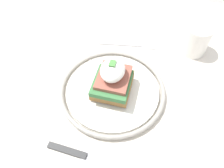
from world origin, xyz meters
TOP-DOWN VIEW (x-y plane):
  - dining_table at (0.00, 0.00)m, footprint 0.83×0.87m
  - plate at (0.00, 0.02)m, footprint 0.23×0.23m
  - sandwich at (0.00, 0.02)m, footprint 0.09×0.08m
  - fork at (-0.16, 0.03)m, footprint 0.04×0.15m
  - knife at (0.15, 0.01)m, footprint 0.02×0.17m
  - cup at (-0.18, 0.18)m, footprint 0.07×0.07m

SIDE VIEW (x-z plane):
  - dining_table at x=0.00m, z-range 0.24..0.96m
  - fork at x=-0.16m, z-range 0.72..0.73m
  - knife at x=0.15m, z-range 0.72..0.73m
  - plate at x=0.00m, z-range 0.72..0.74m
  - cup at x=-0.18m, z-range 0.72..0.80m
  - sandwich at x=0.00m, z-range 0.73..0.81m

